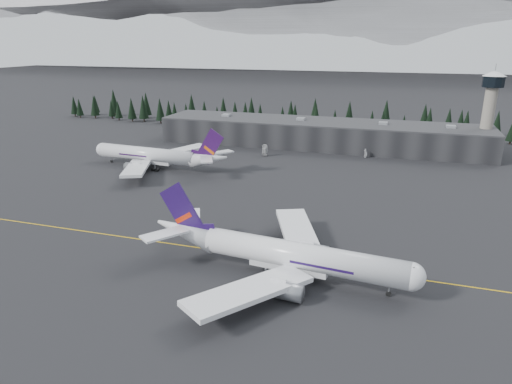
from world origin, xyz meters
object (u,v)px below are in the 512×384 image
(gse_vehicle_a, at_px, (265,154))
(jet_main, at_px, (279,253))
(control_tower, at_px, (490,104))
(terminal, at_px, (320,134))
(jet_parked, at_px, (158,156))
(gse_vehicle_b, at_px, (366,156))

(gse_vehicle_a, bearing_deg, jet_main, -62.78)
(control_tower, relative_size, jet_main, 0.59)
(terminal, xyz_separation_m, control_tower, (75.00, 3.00, 17.11))
(control_tower, distance_m, jet_parked, 147.70)
(jet_parked, bearing_deg, gse_vehicle_b, -146.80)
(control_tower, relative_size, gse_vehicle_b, 9.08)
(terminal, relative_size, gse_vehicle_b, 38.53)
(terminal, relative_size, jet_main, 2.50)
(terminal, xyz_separation_m, gse_vehicle_b, (24.22, -17.70, -5.59))
(control_tower, bearing_deg, gse_vehicle_a, -161.82)
(jet_main, relative_size, jet_parked, 1.01)
(jet_parked, height_order, gse_vehicle_a, jet_parked)
(jet_main, distance_m, jet_parked, 101.24)
(terminal, height_order, gse_vehicle_a, terminal)
(control_tower, xyz_separation_m, gse_vehicle_a, (-95.13, -31.25, -22.64))
(jet_parked, xyz_separation_m, gse_vehicle_a, (36.32, 33.60, -4.48))
(jet_parked, bearing_deg, gse_vehicle_a, -132.72)
(gse_vehicle_b, bearing_deg, terminal, -126.59)
(jet_main, xyz_separation_m, jet_parked, (-71.06, 72.10, -0.07))
(gse_vehicle_a, relative_size, gse_vehicle_b, 1.32)
(terminal, bearing_deg, jet_main, -83.77)
(jet_main, xyz_separation_m, gse_vehicle_b, (9.61, 116.25, -4.61))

